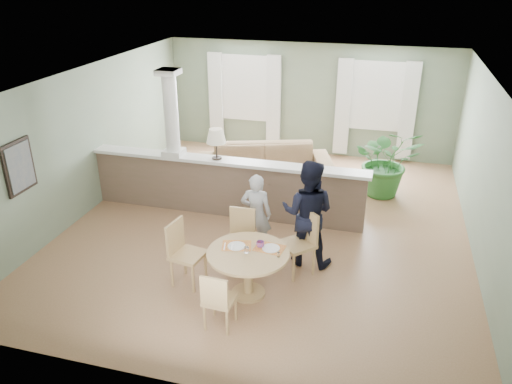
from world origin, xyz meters
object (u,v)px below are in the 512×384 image
(chair_far_man, at_px, (302,239))
(chair_side, at_px, (183,250))
(child_person, at_px, (256,214))
(chair_far_boy, at_px, (241,235))
(chair_near, at_px, (218,299))
(sofa, at_px, (265,166))
(man_person, at_px, (308,213))
(dining_table, at_px, (249,261))
(houseplant, at_px, (387,161))

(chair_far_man, height_order, chair_side, chair_far_man)
(child_person, bearing_deg, chair_far_boy, 69.12)
(chair_far_man, distance_m, chair_near, 1.81)
(sofa, xyz_separation_m, chair_near, (0.58, -4.76, 0.06))
(chair_near, distance_m, man_person, 2.12)
(dining_table, height_order, chair_near, chair_near)
(dining_table, bearing_deg, chair_near, -101.86)
(chair_far_man, bearing_deg, houseplant, 114.80)
(chair_far_man, bearing_deg, chair_side, -111.14)
(houseplant, distance_m, chair_side, 4.87)
(chair_far_boy, bearing_deg, dining_table, -67.59)
(sofa, bearing_deg, houseplant, -15.64)
(houseplant, distance_m, man_person, 3.16)
(dining_table, distance_m, chair_far_boy, 0.80)
(chair_near, bearing_deg, dining_table, -98.67)
(sofa, bearing_deg, child_person, -96.84)
(sofa, distance_m, chair_side, 3.89)
(dining_table, height_order, child_person, child_person)
(chair_far_boy, bearing_deg, man_person, 17.76)
(houseplant, relative_size, chair_far_boy, 1.56)
(chair_near, bearing_deg, sofa, -79.80)
(houseplant, bearing_deg, chair_far_man, -109.46)
(houseplant, height_order, chair_far_boy, houseplant)
(dining_table, bearing_deg, chair_side, 177.46)
(chair_far_man, bearing_deg, chair_near, -71.72)
(chair_side, xyz_separation_m, child_person, (0.81, 1.12, 0.14))
(dining_table, bearing_deg, sofa, 100.95)
(houseplant, xyz_separation_m, man_person, (-1.12, -2.95, 0.13))
(sofa, relative_size, child_person, 2.05)
(man_person, bearing_deg, dining_table, 62.18)
(dining_table, height_order, chair_side, chair_side)
(sofa, bearing_deg, dining_table, -97.27)
(houseplant, distance_m, chair_far_boy, 3.92)
(chair_far_boy, relative_size, chair_side, 0.95)
(chair_near, bearing_deg, chair_far_man, -112.80)
(houseplant, bearing_deg, child_person, -124.47)
(sofa, height_order, child_person, child_person)
(houseplant, xyz_separation_m, dining_table, (-1.76, -4.04, -0.17))
(sofa, bearing_deg, chair_far_boy, -100.63)
(houseplant, height_order, chair_side, houseplant)
(houseplant, height_order, child_person, houseplant)
(sofa, relative_size, dining_table, 2.42)
(houseplant, distance_m, child_person, 3.48)
(chair_far_man, bearing_deg, child_person, -160.46)
(chair_side, height_order, man_person, man_person)
(chair_far_boy, distance_m, chair_side, 0.97)
(chair_far_man, xyz_separation_m, child_person, (-0.82, 0.38, 0.13))
(chair_far_man, height_order, man_person, man_person)
(child_person, distance_m, man_person, 0.87)
(chair_side, distance_m, man_person, 1.98)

